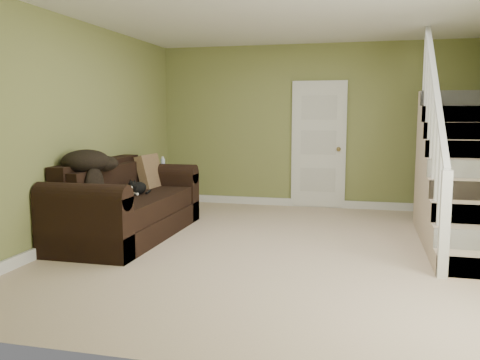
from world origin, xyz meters
The scene contains 15 objects.
floor centered at (0.00, 0.00, 0.00)m, with size 5.00×5.50×0.01m, color tan.
ceiling centered at (0.00, 0.00, 2.60)m, with size 5.00×5.50×0.01m, color white.
wall_back centered at (0.00, 2.75, 1.30)m, with size 5.00×0.04×2.60m, color olive.
wall_front centered at (0.00, -2.75, 1.30)m, with size 5.00×0.04×2.60m, color olive.
wall_left centered at (-2.50, 0.00, 1.30)m, with size 0.04×5.50×2.60m, color olive.
baseboard_back centered at (0.00, 2.72, 0.06)m, with size 5.00×0.04×0.12m, color white.
baseboard_left centered at (-2.47, 0.00, 0.06)m, with size 0.04×5.50×0.12m, color white.
door centered at (0.10, 2.71, 1.01)m, with size 0.86×0.12×2.02m.
staircase centered at (1.99, 0.97, 0.64)m, with size 1.00×2.51×2.82m.
sofa centered at (-2.02, 0.17, 0.36)m, with size 1.02×2.36×0.93m.
side_table centered at (-2.19, 1.62, 0.32)m, with size 0.58×0.58×0.87m.
cat centered at (-1.91, 0.28, 0.59)m, with size 0.20×0.44×0.21m.
banana centered at (-1.91, -0.20, 0.53)m, with size 0.05×0.18×0.05m, color yellow.
throw_pillow centered at (-2.04, 0.97, 0.71)m, with size 0.12×0.47×0.47m, color #442A1B.
throw_blanket centered at (-2.26, -0.30, 0.97)m, with size 0.49×0.64×0.27m, color black.
Camera 1 is at (0.83, -5.46, 1.50)m, focal length 38.00 mm.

